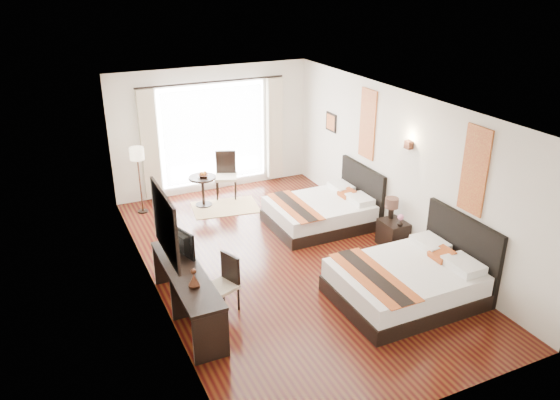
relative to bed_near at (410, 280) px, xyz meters
name	(u,v)px	position (x,y,z in m)	size (l,w,h in m)	color
floor	(286,262)	(-1.23, 1.83, -0.32)	(4.50, 7.50, 0.01)	#320909
ceiling	(286,104)	(-1.23, 1.83, 2.48)	(4.50, 7.50, 0.02)	white
wall_headboard	(398,167)	(1.01, 1.83, 1.09)	(0.01, 7.50, 2.80)	silver
wall_desk	(150,211)	(-3.48, 1.83, 1.09)	(0.01, 7.50, 2.80)	silver
wall_window	(213,130)	(-1.23, 5.57, 1.09)	(4.50, 0.01, 2.80)	silver
wall_entry	(437,305)	(-1.23, -1.92, 1.09)	(4.50, 0.01, 2.80)	silver
window_glass	(213,134)	(-1.23, 5.56, 0.99)	(2.40, 0.02, 2.20)	white
sheer_curtain	(214,135)	(-1.23, 5.50, 0.99)	(2.30, 0.02, 2.10)	white
drape_left	(149,145)	(-2.68, 5.46, 0.97)	(0.35, 0.14, 2.35)	#C2B897
drape_right	(275,129)	(0.22, 5.46, 0.97)	(0.35, 0.14, 2.35)	#C2B897
art_panel_near	(475,171)	(1.00, 0.00, 1.64)	(0.03, 0.50, 1.35)	maroon
art_panel_far	(368,124)	(1.00, 2.85, 1.64)	(0.03, 0.50, 1.35)	maroon
wall_sconce	(409,145)	(0.96, 1.52, 1.61)	(0.10, 0.14, 0.14)	#442418
mirror_frame	(165,224)	(-3.45, 0.98, 1.24)	(0.04, 1.25, 0.95)	black
mirror_glass	(167,224)	(-3.43, 0.98, 1.24)	(0.01, 1.12, 0.82)	white
bed_near	(410,280)	(0.00, 0.00, 0.00)	(2.15, 1.67, 1.21)	black
bed_far	(323,211)	(0.08, 2.85, -0.02)	(1.97, 1.54, 1.11)	black
nightstand	(393,234)	(0.80, 1.52, -0.07)	(0.41, 0.51, 0.49)	black
table_lamp	(392,204)	(0.82, 1.67, 0.45)	(0.25, 0.25, 0.39)	black
vase	(400,223)	(0.78, 1.33, 0.25)	(0.11, 0.11, 0.12)	black
console_desk	(187,294)	(-3.22, 0.98, 0.06)	(0.50, 2.20, 0.76)	black
television	(176,242)	(-3.20, 1.53, 0.65)	(0.73, 0.10, 0.42)	black
bronze_figurine	(194,279)	(-3.22, 0.55, 0.56)	(0.16, 0.16, 0.24)	#442418
desk_chair	(223,294)	(-2.70, 0.92, -0.05)	(0.52, 0.52, 0.87)	#BCA690
floor_lamp	(137,158)	(-3.04, 4.98, 0.87)	(0.28, 0.28, 1.41)	black
side_table	(203,191)	(-1.79, 4.76, 0.02)	(0.57, 0.57, 0.66)	black
fruit_bowl	(203,176)	(-1.77, 4.73, 0.38)	(0.22, 0.22, 0.05)	#452518
window_chair	(226,184)	(-1.17, 5.01, -0.01)	(0.61, 0.61, 1.01)	#BCA690
jute_rug	(225,207)	(-1.40, 4.46, -0.31)	(1.37, 0.93, 0.01)	tan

